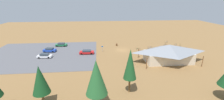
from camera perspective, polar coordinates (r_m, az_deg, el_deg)
ground at (r=56.59m, az=3.88°, el=-0.02°), size 160.00×160.00×0.00m
parking_lot_asphalt at (r=57.19m, az=-24.23°, el=-1.40°), size 36.22×28.83×0.05m
bike_pavilion at (r=47.75m, az=20.01°, el=-0.77°), size 15.88×8.75×5.24m
trash_bin at (r=61.53m, az=1.72°, el=1.94°), size 0.60×0.60×0.90m
lot_sign at (r=54.34m, az=-3.58°, el=0.78°), size 0.56×0.08×2.20m
pine_east at (r=29.50m, az=6.64°, el=-5.21°), size 2.52×2.52×8.91m
pine_west at (r=25.48m, az=-5.74°, el=-9.92°), size 3.66×3.66×8.53m
pine_far_east at (r=29.04m, az=-24.78°, el=-9.85°), size 2.95×2.95×7.25m
bicycle_white_near_sign at (r=66.34m, az=22.12°, el=1.70°), size 1.48×0.94×0.83m
bicycle_orange_by_bin at (r=56.70m, az=13.02°, el=0.01°), size 1.24×1.44×0.87m
bicycle_purple_lone_west at (r=53.43m, az=10.28°, el=-0.93°), size 1.69×0.53×0.90m
bicycle_green_trailside at (r=57.42m, az=9.50°, el=0.41°), size 1.36×0.98×0.75m
bicycle_blue_near_porch at (r=59.54m, az=13.69°, el=0.81°), size 1.76×0.61×0.88m
bicycle_silver_edge_north at (r=69.45m, az=19.22°, el=2.72°), size 1.57×0.71×0.79m
bicycle_yellow_front_row at (r=66.50m, az=23.65°, el=1.58°), size 0.50×1.80×0.88m
bicycle_black_lone_east at (r=65.01m, az=18.84°, el=1.77°), size 1.67×0.70×0.80m
bicycle_red_yard_left at (r=58.09m, az=15.40°, el=0.20°), size 1.41×0.99×0.79m
car_red_by_curb at (r=52.80m, az=-9.21°, el=-0.71°), size 4.81×2.11×1.37m
car_green_mid_lot at (r=64.01m, az=-18.02°, el=1.92°), size 4.33×2.08×1.31m
car_white_near_entry at (r=53.05m, az=-23.39°, el=-1.91°), size 4.52×2.16×1.40m
car_blue_front_row at (r=58.32m, az=-21.80°, el=0.03°), size 4.43×2.30×1.44m
visitor_near_lot at (r=58.50m, az=17.04°, el=0.75°), size 0.36×0.36×1.73m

